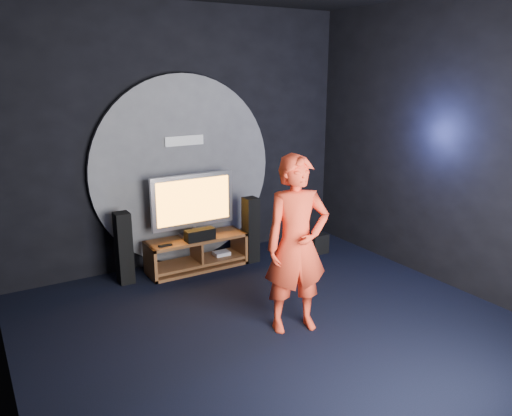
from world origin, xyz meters
The scene contains 12 objects.
floor centered at (0.00, 0.00, 0.00)m, with size 5.00×5.00×0.00m, color black.
back_wall centered at (0.00, 2.50, 1.75)m, with size 5.00×0.04×3.50m, color black.
right_wall centered at (2.50, 0.00, 1.75)m, with size 0.04×5.00×3.50m, color black.
wall_disc_panel centered at (0.00, 2.44, 1.30)m, with size 2.60×0.11×2.60m.
media_console centered at (-0.02, 2.05, 0.20)m, with size 1.36×0.45×0.45m.
tv centered at (-0.02, 2.12, 0.92)m, with size 1.17×0.22×0.86m.
center_speaker centered at (-0.02, 1.92, 0.53)m, with size 0.40×0.15×0.15m, color black.
remote centered at (-0.51, 1.93, 0.46)m, with size 0.18×0.05×0.02m, color black.
tower_speaker_left centered at (-1.00, 2.09, 0.46)m, with size 0.19×0.21×0.93m, color black.
tower_speaker_right centered at (0.76, 1.92, 0.46)m, with size 0.19×0.21×0.93m, color black.
subwoofer centered at (1.78, 1.72, 0.15)m, with size 0.27×0.27×0.29m, color black.
player centered at (0.19, 0.02, 0.93)m, with size 0.67×0.44×1.85m, color red.
Camera 1 is at (-2.62, -3.86, 2.63)m, focal length 35.00 mm.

